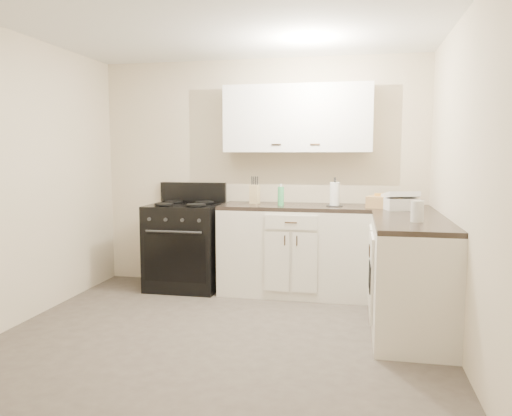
% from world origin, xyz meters
% --- Properties ---
extents(floor, '(3.60, 3.60, 0.00)m').
position_xyz_m(floor, '(0.00, 0.00, 0.00)').
color(floor, '#473F38').
rests_on(floor, ground).
extents(ceiling, '(3.60, 3.60, 0.00)m').
position_xyz_m(ceiling, '(0.00, 0.00, 2.50)').
color(ceiling, white).
rests_on(ceiling, wall_back).
extents(wall_back, '(3.60, 0.00, 3.60)m').
position_xyz_m(wall_back, '(0.00, 1.80, 1.25)').
color(wall_back, beige).
rests_on(wall_back, ground).
extents(wall_right, '(0.00, 3.60, 3.60)m').
position_xyz_m(wall_right, '(1.80, 0.00, 1.25)').
color(wall_right, beige).
rests_on(wall_right, ground).
extents(wall_left, '(0.00, 3.60, 3.60)m').
position_xyz_m(wall_left, '(-1.80, 0.00, 1.25)').
color(wall_left, beige).
rests_on(wall_left, ground).
extents(wall_front, '(3.60, 0.00, 3.60)m').
position_xyz_m(wall_front, '(0.00, -1.80, 1.25)').
color(wall_front, beige).
rests_on(wall_front, ground).
extents(base_cabinets_back, '(1.55, 0.60, 0.90)m').
position_xyz_m(base_cabinets_back, '(0.43, 1.50, 0.45)').
color(base_cabinets_back, silver).
rests_on(base_cabinets_back, floor).
extents(base_cabinets_right, '(0.60, 1.90, 0.90)m').
position_xyz_m(base_cabinets_right, '(1.50, 0.85, 0.45)').
color(base_cabinets_right, silver).
rests_on(base_cabinets_right, floor).
extents(countertop_back, '(1.55, 0.60, 0.04)m').
position_xyz_m(countertop_back, '(0.43, 1.50, 0.92)').
color(countertop_back, black).
rests_on(countertop_back, base_cabinets_back).
extents(countertop_right, '(0.60, 1.90, 0.04)m').
position_xyz_m(countertop_right, '(1.50, 0.85, 0.92)').
color(countertop_right, black).
rests_on(countertop_right, base_cabinets_right).
extents(upper_cabinets, '(1.55, 0.30, 0.70)m').
position_xyz_m(upper_cabinets, '(0.43, 1.65, 1.84)').
color(upper_cabinets, white).
rests_on(upper_cabinets, wall_back).
extents(stove, '(0.77, 0.66, 0.93)m').
position_xyz_m(stove, '(-0.78, 1.48, 0.46)').
color(stove, black).
rests_on(stove, floor).
extents(knife_block, '(0.11, 0.10, 0.20)m').
position_xyz_m(knife_block, '(-0.02, 1.58, 1.04)').
color(knife_block, '#D9C186').
rests_on(knife_block, countertop_back).
extents(paper_towel, '(0.12, 0.12, 0.24)m').
position_xyz_m(paper_towel, '(0.83, 1.47, 1.06)').
color(paper_towel, white).
rests_on(paper_towel, countertop_back).
extents(soap_bottle, '(0.07, 0.07, 0.19)m').
position_xyz_m(soap_bottle, '(0.28, 1.44, 1.04)').
color(soap_bottle, '#46B869').
rests_on(soap_bottle, countertop_back).
extents(wicker_basket, '(0.39, 0.31, 0.11)m').
position_xyz_m(wicker_basket, '(1.34, 1.40, 1.00)').
color(wicker_basket, tan).
rests_on(wicker_basket, countertop_right).
extents(countertop_grill, '(0.36, 0.35, 0.11)m').
position_xyz_m(countertop_grill, '(1.46, 1.29, 1.00)').
color(countertop_grill, silver).
rests_on(countertop_grill, countertop_right).
extents(glass_jar, '(0.10, 0.10, 0.17)m').
position_xyz_m(glass_jar, '(1.52, 0.42, 1.02)').
color(glass_jar, silver).
rests_on(glass_jar, countertop_right).
extents(oven_mitt_near, '(0.02, 0.13, 0.22)m').
position_xyz_m(oven_mitt_near, '(1.18, 0.40, 0.46)').
color(oven_mitt_near, black).
rests_on(oven_mitt_near, base_cabinets_right).
extents(oven_mitt_far, '(0.02, 0.13, 0.22)m').
position_xyz_m(oven_mitt_far, '(1.18, 0.64, 0.45)').
color(oven_mitt_far, black).
rests_on(oven_mitt_far, base_cabinets_right).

